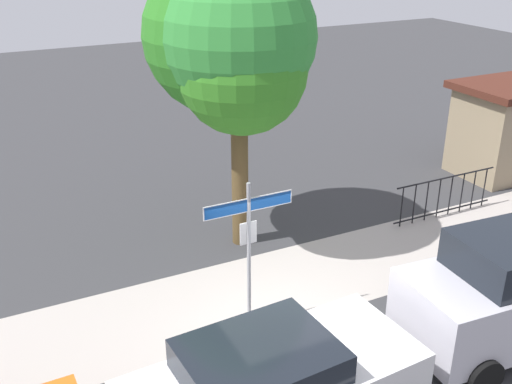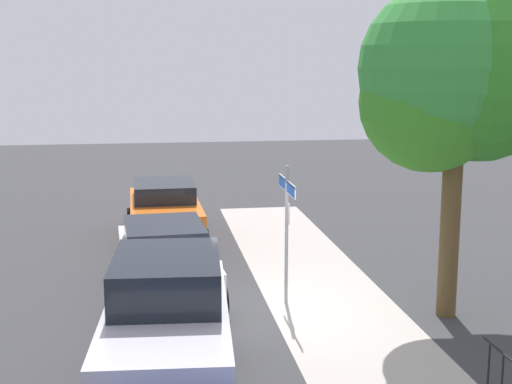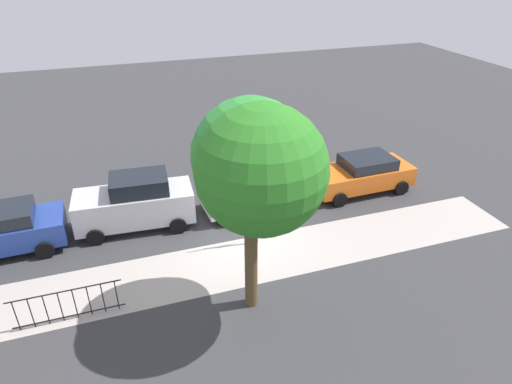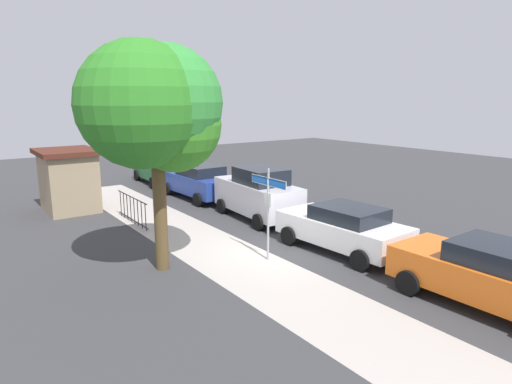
# 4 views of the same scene
# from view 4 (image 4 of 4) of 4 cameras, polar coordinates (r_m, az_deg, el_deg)

# --- Properties ---
(ground_plane) EXTENTS (60.00, 60.00, 0.00)m
(ground_plane) POSITION_cam_4_polar(r_m,az_deg,el_deg) (14.35, 1.74, -7.83)
(ground_plane) COLOR #38383A
(sidewalk_strip) EXTENTS (24.00, 2.60, 0.00)m
(sidewalk_strip) POSITION_cam_4_polar(r_m,az_deg,el_deg) (15.27, -6.78, -6.67)
(sidewalk_strip) COLOR #B2A8A0
(sidewalk_strip) RESTS_ON ground_plane
(street_sign) EXTENTS (1.66, 0.07, 2.84)m
(street_sign) POSITION_cam_4_polar(r_m,az_deg,el_deg) (13.23, 1.59, -0.65)
(street_sign) COLOR #9EA0A5
(street_sign) RESTS_ON ground_plane
(shade_tree) EXTENTS (3.39, 3.96, 6.40)m
(shade_tree) POSITION_cam_4_polar(r_m,az_deg,el_deg) (12.35, -13.04, 10.29)
(shade_tree) COLOR brown
(shade_tree) RESTS_ON ground_plane
(car_orange) EXTENTS (4.50, 2.16, 1.59)m
(car_orange) POSITION_cam_4_polar(r_m,az_deg,el_deg) (11.89, 28.14, -9.38)
(car_orange) COLOR orange
(car_orange) RESTS_ON ground_plane
(car_white) EXTENTS (4.48, 2.27, 1.52)m
(car_white) POSITION_cam_4_polar(r_m,az_deg,el_deg) (14.53, 11.17, -4.51)
(car_white) COLOR white
(car_white) RESTS_ON ground_plane
(car_silver) EXTENTS (4.47, 2.19, 2.14)m
(car_silver) POSITION_cam_4_polar(r_m,az_deg,el_deg) (18.03, 0.24, -0.20)
(car_silver) COLOR silver
(car_silver) RESTS_ON ground_plane
(car_blue) EXTENTS (4.65, 2.15, 1.68)m
(car_blue) POSITION_cam_4_polar(r_m,az_deg,el_deg) (21.98, -7.43, 1.42)
(car_blue) COLOR #233C92
(car_blue) RESTS_ON ground_plane
(car_green) EXTENTS (4.40, 2.23, 1.51)m
(car_green) POSITION_cam_4_polar(r_m,az_deg,el_deg) (26.27, -12.39, 2.81)
(car_green) COLOR #246B32
(car_green) RESTS_ON ground_plane
(iron_fence) EXTENTS (3.10, 0.04, 1.07)m
(iron_fence) POSITION_cam_4_polar(r_m,az_deg,el_deg) (18.19, -15.66, -2.15)
(iron_fence) COLOR black
(iron_fence) RESTS_ON ground_plane
(utility_shed) EXTENTS (2.96, 2.37, 2.71)m
(utility_shed) POSITION_cam_4_polar(r_m,az_deg,el_deg) (20.96, -23.03, 1.48)
(utility_shed) COLOR #998466
(utility_shed) RESTS_ON ground_plane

